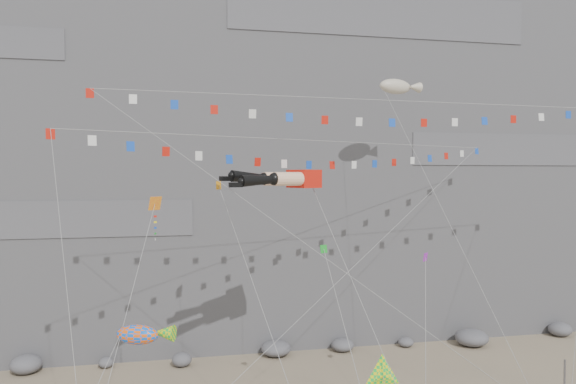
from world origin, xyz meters
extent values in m
cube|color=slate|center=(0.00, 32.00, 25.00)|extent=(80.00, 28.00, 50.00)
cube|color=red|center=(-0.54, 4.88, 15.35)|extent=(2.06, 2.34, 1.15)
cylinder|color=#FFC89F|center=(-1.86, 3.69, 15.35)|extent=(2.12, 1.54, 0.85)
sphere|color=black|center=(-2.76, 3.31, 15.35)|extent=(0.78, 0.78, 0.78)
cone|color=black|center=(-3.81, 2.86, 15.28)|extent=(2.41, 1.56, 0.79)
cube|color=black|center=(-5.24, 2.25, 15.02)|extent=(0.82, 0.60, 0.28)
cylinder|color=#FFC89F|center=(-2.31, 4.75, 15.35)|extent=(2.12, 1.54, 0.85)
sphere|color=black|center=(-3.21, 4.36, 15.35)|extent=(0.78, 0.78, 0.78)
cone|color=black|center=(-4.26, 3.91, 15.46)|extent=(2.43, 1.57, 0.85)
cube|color=black|center=(-5.69, 3.31, 15.37)|extent=(0.82, 0.60, 0.28)
cylinder|color=gray|center=(1.24, -1.97, 7.70)|extent=(0.03, 0.03, 20.84)
cylinder|color=gray|center=(-5.64, 1.83, 9.00)|extent=(0.03, 0.03, 25.36)
cylinder|color=gray|center=(9.41, 2.04, 10.30)|extent=(0.03, 0.03, 23.60)
cylinder|color=gray|center=(-11.58, -0.44, 7.01)|extent=(0.03, 0.03, 16.06)
cylinder|color=gray|center=(10.78, 5.00, 11.32)|extent=(0.03, 0.03, 26.81)
cylinder|color=gray|center=(-3.77, 0.37, 7.48)|extent=(0.03, 0.03, 20.32)
cylinder|color=gray|center=(5.24, -0.70, 5.17)|extent=(0.03, 0.03, 13.64)
cylinder|color=gray|center=(0.39, -2.45, 5.63)|extent=(0.03, 0.03, 14.25)
camera|label=1|loc=(-9.15, -29.93, 15.62)|focal=35.00mm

